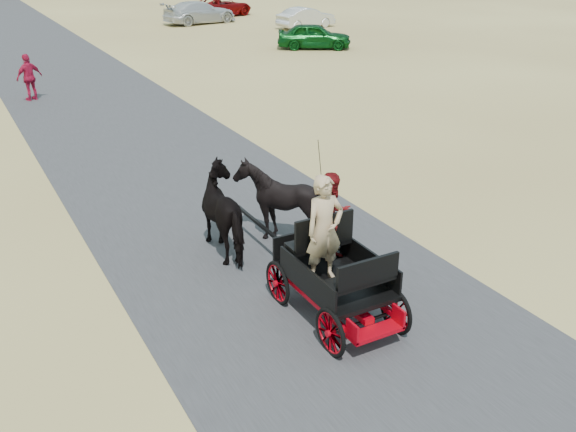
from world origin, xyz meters
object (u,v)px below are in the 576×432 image
carriage (334,297)px  horse_right (278,202)px  horse_left (229,212)px  car_d (221,7)px  car_c (200,12)px  car_b (306,18)px  pedestrian (29,77)px  car_a (314,36)px

carriage → horse_right: bearing=79.6°
horse_right → horse_left: bearing=0.0°
car_d → horse_left: bearing=138.7°
horse_left → car_c: 33.58m
car_b → car_d: bearing=8.8°
carriage → pedestrian: 17.98m
carriage → pedestrian: bearing=96.4°
car_c → car_d: size_ratio=1.03×
horse_right → car_a: 23.01m
car_c → horse_left: bearing=151.5°
horse_right → car_d: (13.56, 34.15, -0.18)m
horse_left → car_b: horse_left is taller
horse_right → car_a: horse_right is taller
horse_left → car_d: (14.66, 34.15, -0.18)m
carriage → car_a: size_ratio=0.62×
pedestrian → horse_left: bearing=73.9°
car_a → car_c: car_c is taller
car_b → carriage: bearing=142.3°
car_a → car_c: size_ratio=0.78×
pedestrian → car_b: (18.55, 11.29, -0.22)m
pedestrian → car_a: pedestrian is taller
horse_left → horse_right: horse_right is taller
car_d → car_a: bearing=157.8°
carriage → car_d: 39.74m
carriage → horse_right: 3.09m
horse_left → car_b: size_ratio=0.52×
pedestrian → car_c: pedestrian is taller
car_b → horse_right: bearing=140.4°
horse_right → pedestrian: size_ratio=0.98×
pedestrian → car_a: (15.06, 4.46, -0.20)m
horse_left → car_c: (11.91, 31.40, -0.12)m
horse_left → car_a: (13.60, 19.32, -0.19)m
pedestrian → carriage: bearing=74.7°
carriage → horse_left: 3.09m
car_b → car_c: (-5.19, 5.25, 0.08)m
horse_left → car_d: horse_left is taller
horse_left → car_a: horse_left is taller
car_a → carriage: bearing=179.4°
car_d → horse_right: bearing=140.2°
car_a → car_b: 7.67m
horse_right → car_d: horse_right is taller
pedestrian → car_d: pedestrian is taller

